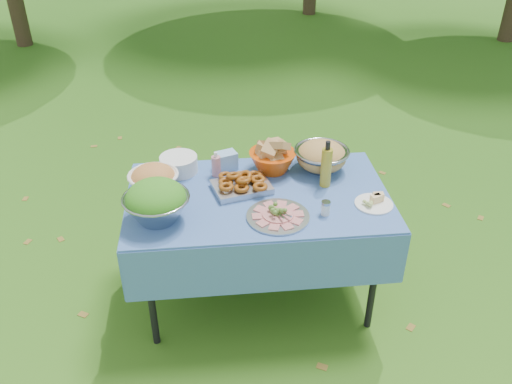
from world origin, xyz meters
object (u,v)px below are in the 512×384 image
plate_stack (179,164)px  pasta_bowl_steel (321,156)px  oil_bottle (326,164)px  bread_bowl (273,157)px  salad_bowl (156,202)px  picnic_table (258,248)px  charcuterie_platter (278,211)px

plate_stack → pasta_bowl_steel: bearing=-3.5°
pasta_bowl_steel → oil_bottle: 0.20m
bread_bowl → oil_bottle: 0.35m
bread_bowl → oil_bottle: size_ratio=1.00×
salad_bowl → bread_bowl: (0.66, 0.45, -0.02)m
oil_bottle → bread_bowl: bearing=144.3°
pasta_bowl_steel → oil_bottle: (-0.01, -0.19, 0.05)m
salad_bowl → pasta_bowl_steel: bearing=24.8°
plate_stack → oil_bottle: bearing=-16.3°
picnic_table → salad_bowl: (-0.55, -0.19, 0.49)m
charcuterie_platter → oil_bottle: bearing=43.0°
oil_bottle → pasta_bowl_steel: bearing=85.8°
pasta_bowl_steel → charcuterie_platter: size_ratio=0.98×
picnic_table → salad_bowl: bearing=-161.3°
picnic_table → plate_stack: (-0.44, 0.31, 0.43)m
plate_stack → bread_bowl: bread_bowl is taller
plate_stack → oil_bottle: 0.88m
picnic_table → charcuterie_platter: size_ratio=4.36×
bread_bowl → charcuterie_platter: bread_bowl is taller
salad_bowl → plate_stack: (0.10, 0.49, -0.06)m
charcuterie_platter → oil_bottle: size_ratio=1.19×
salad_bowl → charcuterie_platter: size_ratio=1.02×
salad_bowl → pasta_bowl_steel: (0.95, 0.44, -0.02)m
picnic_table → oil_bottle: (0.39, 0.06, 0.52)m
plate_stack → pasta_bowl_steel: size_ratio=0.68×
salad_bowl → oil_bottle: bearing=14.8°
plate_stack → salad_bowl: bearing=-101.6°
charcuterie_platter → picnic_table: bearing=109.1°
oil_bottle → charcuterie_platter: bearing=-137.0°
plate_stack → pasta_bowl_steel: 0.85m
bread_bowl → charcuterie_platter: (-0.03, -0.49, -0.06)m
picnic_table → oil_bottle: size_ratio=5.19×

